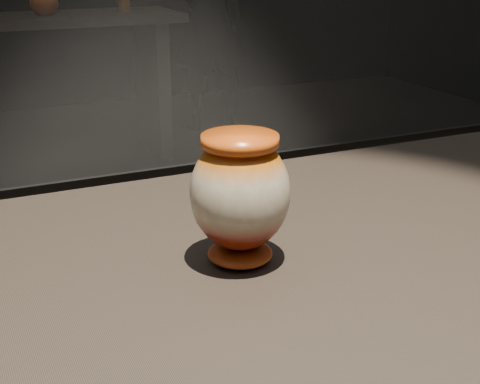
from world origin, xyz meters
The scene contains 5 objects.
main_vase centered at (0.08, 0.03, 0.99)m, with size 0.16×0.16×0.17m.
back_shelf centered at (0.16, 3.44, 0.64)m, with size 2.00×0.60×0.90m.
back_vase_mid centered at (0.38, 3.42, 0.98)m, with size 0.16×0.16×0.17m, color #671709.
back_vase_right centered at (0.85, 3.42, 0.95)m, with size 0.07×0.07×0.11m, color brown.
visitor centered at (1.57, 3.84, 0.77)m, with size 0.56×0.37×1.55m, color black.
Camera 1 is at (-0.25, -0.69, 1.29)m, focal length 50.00 mm.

